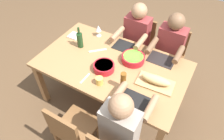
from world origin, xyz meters
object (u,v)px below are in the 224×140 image
Objects in this scene: serving_bowl_salad at (133,58)px; diner_near_left at (169,49)px; cutting_board at (155,83)px; beer_bottle at (123,81)px; chair_far_center at (71,130)px; chair_near_center at (139,43)px; diner_far_left at (122,127)px; wine_bottle at (80,40)px; cup_far_center at (100,81)px; chair_near_left at (170,53)px; napkin_stack at (74,36)px; diner_near_center at (135,38)px; bread_loaf at (156,80)px; serving_bowl_fruit at (104,67)px; dining_table at (112,68)px; wine_glass at (98,29)px.

diner_near_left is at bearing -120.66° from serving_bowl_salad.
beer_bottle reaches higher than cutting_board.
diner_near_left is (-0.49, -1.51, 0.21)m from chair_far_center.
chair_near_center is 0.57m from diner_near_left.
diner_far_left is 4.14× the size of wine_bottle.
diner_far_left is (-0.49, 1.51, 0.21)m from chair_near_center.
cup_far_center is at bearing 65.93° from diner_near_left.
serving_bowl_salad is at bearing -101.03° from chair_far_center.
chair_near_left is 6.07× the size of napkin_stack.
diner_near_center is 1.41× the size of chair_near_left.
chair_near_center is 9.55× the size of cup_far_center.
serving_bowl_salad is 0.87× the size of bread_loaf.
serving_bowl_salad is 0.69× the size of cutting_board.
diner_near_left is at bearing 90.00° from chair_near_left.
serving_bowl_fruit is at bearing -87.50° from chair_far_center.
serving_bowl_salad is at bearing 106.24° from chair_near_center.
bread_loaf is (-0.08, -0.62, 0.11)m from diner_far_left.
wine_bottle is 2.07× the size of napkin_stack.
dining_table is 6.14× the size of wine_bottle.
serving_bowl_salad is 0.95× the size of wine_bottle.
diner_near_center is 13.47× the size of cup_far_center.
bread_loaf is at bearing 95.03° from chair_near_left.
diner_near_left is (-0.49, 0.00, 0.00)m from diner_near_center.
serving_bowl_fruit is at bearing -45.41° from diner_far_left.
serving_bowl_salad is (-0.20, 0.68, 0.30)m from chair_near_center.
wine_glass is 0.36m from napkin_stack.
chair_far_center reaches higher than serving_bowl_salad.
chair_near_left is at bearing -113.37° from serving_bowl_salad.
cup_far_center reaches higher than serving_bowl_fruit.
cup_far_center is at bearing 17.07° from beer_bottle.
wine_glass reaches higher than serving_bowl_fruit.
chair_near_center is at bearing -90.00° from dining_table.
cutting_board is (-0.57, 0.04, 0.09)m from dining_table.
beer_bottle reaches higher than dining_table.
bread_loaf is 1.10m from wine_glass.
chair_near_left is at bearing -152.28° from napkin_stack.
diner_near_left is at bearing -164.10° from wine_glass.
diner_near_left is 1.30m from napkin_stack.
diner_far_left reaches higher than chair_near_left.
wine_glass is at bearing -52.06° from serving_bowl_fruit.
cup_far_center is at bearing 109.29° from serving_bowl_fruit.
chair_far_center is at bearing 90.00° from diner_near_center.
beer_bottle reaches higher than serving_bowl_salad.
napkin_stack is at bearing 32.10° from diner_near_center.
bread_loaf is (-0.08, 0.88, 0.32)m from chair_near_left.
chair_near_center reaches higher than napkin_stack.
chair_near_left is (-0.49, -0.18, -0.21)m from diner_near_center.
cup_far_center is 0.64× the size of napkin_stack.
cutting_board is (-0.37, 0.21, -0.04)m from serving_bowl_salad.
napkin_stack is at bearing -10.79° from cutting_board.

